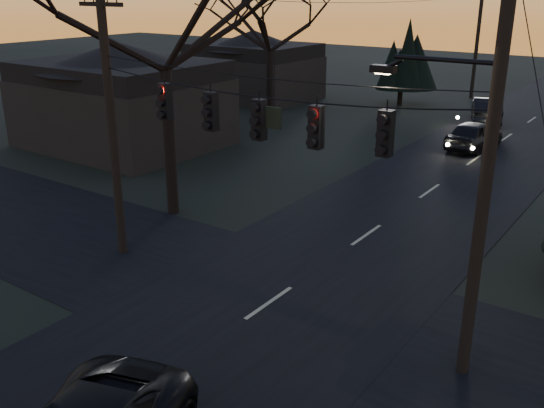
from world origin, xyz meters
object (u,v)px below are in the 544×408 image
Objects in this scene: utility_pole_right at (462,371)px; utility_pole_far_l at (471,98)px; sedan_oncoming_b at (487,110)px; bare_tree_left at (161,7)px; sedan_oncoming_a at (474,135)px; utility_pole_left at (123,252)px.

utility_pole_far_l is at bearing 107.72° from utility_pole_right.
utility_pole_far_l is at bearing -85.84° from sedan_oncoming_b.
utility_pole_right is 15.37m from bare_tree_left.
bare_tree_left is at bearing 58.86° from sedan_oncoming_b.
sedan_oncoming_a is (-6.30, 20.31, 0.78)m from utility_pole_right.
utility_pole_left is 1.86× the size of sedan_oncoming_a.
utility_pole_left is at bearing 180.00° from utility_pole_right.
sedan_oncoming_b is at bearing 78.21° from bare_tree_left.
utility_pole_left is 36.00m from utility_pole_far_l.
utility_pole_right reaches higher than utility_pole_left.
utility_pole_right is at bearing 111.73° from sedan_oncoming_a.
sedan_oncoming_a is 7.36m from sedan_oncoming_b.
sedan_oncoming_b is (4.96, 23.78, -6.90)m from bare_tree_left.
utility_pole_right reaches higher than sedan_oncoming_a.
sedan_oncoming_b is at bearing 82.35° from utility_pole_left.
sedan_oncoming_a is (6.47, 16.58, -6.92)m from bare_tree_left.
sedan_oncoming_b is (3.69, 27.51, 0.80)m from utility_pole_left.
utility_pole_far_l is (0.00, 36.00, 0.00)m from utility_pole_left.
utility_pole_left is at bearing 63.00° from sedan_oncoming_b.
sedan_oncoming_b is (3.69, -8.49, 0.80)m from utility_pole_far_l.
utility_pole_right reaches higher than utility_pole_far_l.
utility_pole_left is (-11.50, 0.00, 0.00)m from utility_pole_right.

